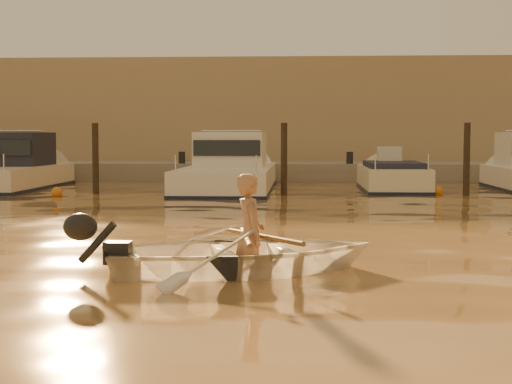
# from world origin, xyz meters

# --- Properties ---
(ground_plane) EXTENTS (160.00, 160.00, 0.00)m
(ground_plane) POSITION_xyz_m (0.00, 0.00, 0.00)
(ground_plane) COLOR olive
(ground_plane) RESTS_ON ground
(dinghy) EXTENTS (3.84, 3.20, 0.68)m
(dinghy) POSITION_xyz_m (-0.44, 1.45, 0.22)
(dinghy) COLOR white
(dinghy) RESTS_ON ground_plane
(person) EXTENTS (0.50, 0.62, 1.48)m
(person) POSITION_xyz_m (-0.35, 1.48, 0.44)
(person) COLOR #A57252
(person) RESTS_ON dinghy
(outboard_motor) EXTENTS (0.98, 0.64, 0.70)m
(outboard_motor) POSITION_xyz_m (-1.88, 1.02, 0.28)
(outboard_motor) COLOR black
(outboard_motor) RESTS_ON dinghy
(oar_port) EXTENTS (1.06, 1.87, 0.13)m
(oar_port) POSITION_xyz_m (-0.20, 1.52, 0.42)
(oar_port) COLOR brown
(oar_port) RESTS_ON dinghy
(oar_starboard) EXTENTS (0.30, 2.09, 0.13)m
(oar_starboard) POSITION_xyz_m (-0.39, 1.46, 0.42)
(oar_starboard) COLOR brown
(oar_starboard) RESTS_ON dinghy
(moored_boat_1) EXTENTS (2.30, 6.83, 1.75)m
(moored_boat_1) POSITION_xyz_m (-8.79, 16.00, 0.62)
(moored_boat_1) COLOR beige
(moored_boat_1) RESTS_ON ground_plane
(moored_boat_2) EXTENTS (2.62, 8.67, 1.75)m
(moored_boat_2) POSITION_xyz_m (-1.93, 16.00, 0.62)
(moored_boat_2) COLOR white
(moored_boat_2) RESTS_ON ground_plane
(moored_boat_3) EXTENTS (1.81, 5.33, 0.95)m
(moored_boat_3) POSITION_xyz_m (3.04, 16.00, 0.22)
(moored_boat_3) COLOR beige
(moored_boat_3) RESTS_ON ground_plane
(piling_1) EXTENTS (0.18, 0.18, 2.20)m
(piling_1) POSITION_xyz_m (-5.50, 13.80, 0.90)
(piling_1) COLOR #2D2319
(piling_1) RESTS_ON ground_plane
(piling_2) EXTENTS (0.18, 0.18, 2.20)m
(piling_2) POSITION_xyz_m (-0.20, 13.80, 0.90)
(piling_2) COLOR #2D2319
(piling_2) RESTS_ON ground_plane
(piling_3) EXTENTS (0.18, 0.18, 2.20)m
(piling_3) POSITION_xyz_m (4.80, 13.80, 0.90)
(piling_3) COLOR #2D2319
(piling_3) RESTS_ON ground_plane
(fender_b) EXTENTS (0.30, 0.30, 0.30)m
(fender_b) POSITION_xyz_m (-6.36, 12.99, 0.10)
(fender_b) COLOR orange
(fender_b) RESTS_ON ground_plane
(fender_c) EXTENTS (0.30, 0.30, 0.30)m
(fender_c) POSITION_xyz_m (-1.14, 12.44, 0.10)
(fender_c) COLOR silver
(fender_c) RESTS_ON ground_plane
(fender_d) EXTENTS (0.30, 0.30, 0.30)m
(fender_d) POSITION_xyz_m (4.06, 14.01, 0.10)
(fender_d) COLOR orange
(fender_d) RESTS_ON ground_plane
(quay) EXTENTS (52.00, 4.00, 1.00)m
(quay) POSITION_xyz_m (0.00, 21.50, 0.15)
(quay) COLOR gray
(quay) RESTS_ON ground_plane
(waterfront_building) EXTENTS (46.00, 7.00, 4.80)m
(waterfront_building) POSITION_xyz_m (0.00, 27.00, 2.40)
(waterfront_building) COLOR #9E8466
(waterfront_building) RESTS_ON quay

